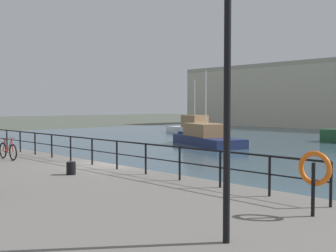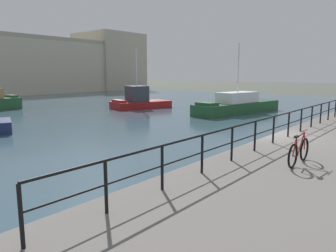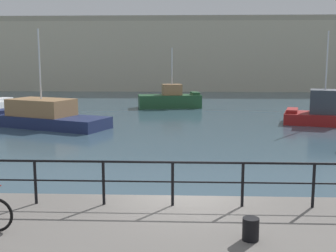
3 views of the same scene
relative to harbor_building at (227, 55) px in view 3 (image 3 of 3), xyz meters
name	(u,v)px [view 3 (image 3 of 3)]	position (x,y,z in m)	size (l,w,h in m)	color
ground_plane	(183,229)	(-6.02, -52.02, -4.95)	(240.00, 240.00, 0.00)	#4C5147
water_basin	(185,105)	(-6.02, -21.82, -4.95)	(80.00, 60.00, 0.01)	#385160
harbor_building	(227,55)	(0.00, 0.00, 0.00)	(79.53, 12.21, 12.36)	#C1B79E
moored_green_narrowboat	(44,116)	(-15.17, -35.52, -4.23)	(8.86, 5.73, 6.24)	navy
moored_small_launch	(170,99)	(-7.33, -24.32, -4.19)	(5.81, 2.94, 5.33)	#23512D
moored_blue_motorboat	(328,113)	(3.60, -33.81, -4.19)	(6.54, 4.32, 6.16)	maroon
quay_railing	(138,175)	(-7.10, -52.77, -3.31)	(21.39, 0.07, 1.08)	black
mooring_bollard	(251,229)	(-4.73, -54.66, -3.83)	(0.32, 0.32, 0.44)	black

